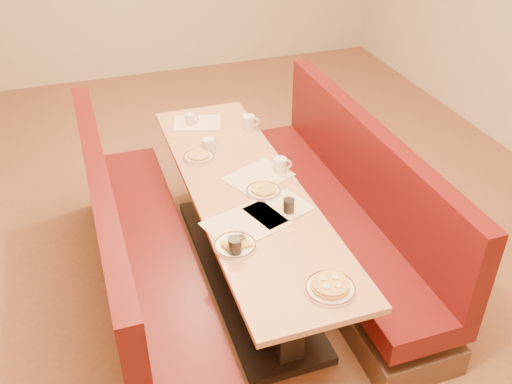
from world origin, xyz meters
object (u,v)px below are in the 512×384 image
object	(u,v)px
diner_table	(246,233)
coffee_mug_c	(249,122)
coffee_mug_b	(209,145)
soda_tumbler_mid	(289,206)
booth_left	(138,257)
pancake_plate	(330,287)
soda_tumbler_near	(235,246)
booth_right	(343,214)
coffee_mug_d	(190,119)
eggs_plate	(235,245)
coffee_mug_a	(280,165)

from	to	relation	value
diner_table	coffee_mug_c	world-z (taller)	coffee_mug_c
coffee_mug_b	soda_tumbler_mid	size ratio (longest dim) A/B	1.27
booth_left	soda_tumbler_mid	bearing A→B (deg)	-21.16
pancake_plate	soda_tumbler_near	distance (m)	0.56
booth_right	soda_tumbler_mid	size ratio (longest dim) A/B	26.56
pancake_plate	coffee_mug_b	distance (m)	1.59
booth_right	booth_left	bearing A→B (deg)	180.00
coffee_mug_d	soda_tumbler_near	xyz separation A→B (m)	(-0.13, -1.60, 0.01)
booth_left	coffee_mug_b	size ratio (longest dim) A/B	20.84
diner_table	soda_tumbler_near	xyz separation A→B (m)	(-0.26, -0.61, 0.43)
diner_table	coffee_mug_d	bearing A→B (deg)	97.15
diner_table	coffee_mug_b	size ratio (longest dim) A/B	20.84
booth_left	booth_right	bearing A→B (deg)	0.00
pancake_plate	coffee_mug_d	distance (m)	2.04
pancake_plate	coffee_mug_b	xyz separation A→B (m)	(-0.21, 1.57, 0.03)
diner_table	booth_right	bearing A→B (deg)	0.00
booth_left	coffee_mug_d	world-z (taller)	booth_left
booth_left	coffee_mug_d	bearing A→B (deg)	58.31
booth_right	eggs_plate	bearing A→B (deg)	-150.22
diner_table	eggs_plate	world-z (taller)	eggs_plate
booth_right	eggs_plate	size ratio (longest dim) A/B	10.35
coffee_mug_a	coffee_mug_b	world-z (taller)	coffee_mug_a
booth_left	coffee_mug_b	bearing A→B (deg)	39.94
eggs_plate	soda_tumbler_mid	size ratio (longest dim) A/B	2.57
pancake_plate	soda_tumbler_near	world-z (taller)	soda_tumbler_near
eggs_plate	coffee_mug_c	size ratio (longest dim) A/B	1.83
coffee_mug_b	soda_tumbler_near	bearing A→B (deg)	-120.23
soda_tumbler_near	soda_tumbler_mid	world-z (taller)	soda_tumbler_near
booth_right	coffee_mug_b	distance (m)	1.08
coffee_mug_b	coffee_mug_c	size ratio (longest dim) A/B	0.91
eggs_plate	coffee_mug_a	distance (m)	0.85
eggs_plate	coffee_mug_b	distance (m)	1.10
eggs_plate	coffee_mug_c	distance (m)	1.43
coffee_mug_d	soda_tumbler_mid	size ratio (longest dim) A/B	1.15
coffee_mug_b	soda_tumbler_mid	bearing A→B (deg)	-95.86
booth_right	soda_tumbler_near	size ratio (longest dim) A/B	23.77
pancake_plate	coffee_mug_a	xyz separation A→B (m)	(0.17, 1.15, 0.03)
coffee_mug_b	soda_tumbler_mid	xyz separation A→B (m)	(0.26, -0.88, -0.00)
coffee_mug_a	coffee_mug_c	bearing A→B (deg)	96.78
diner_table	soda_tumbler_near	world-z (taller)	soda_tumbler_near
eggs_plate	coffee_mug_d	xyz separation A→B (m)	(0.12, 1.54, 0.03)
coffee_mug_c	coffee_mug_d	xyz separation A→B (m)	(-0.41, 0.21, -0.01)
booth_left	coffee_mug_a	xyz separation A→B (m)	(1.02, 0.11, 0.44)
eggs_plate	coffee_mug_b	world-z (taller)	coffee_mug_b
booth_right	coffee_mug_b	bearing A→B (deg)	147.23
coffee_mug_a	coffee_mug_d	distance (m)	0.97
pancake_plate	soda_tumbler_mid	bearing A→B (deg)	86.03
diner_table	eggs_plate	xyz separation A→B (m)	(-0.24, -0.56, 0.39)
coffee_mug_a	coffee_mug_b	size ratio (longest dim) A/B	1.08
coffee_mug_d	eggs_plate	bearing A→B (deg)	-95.73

